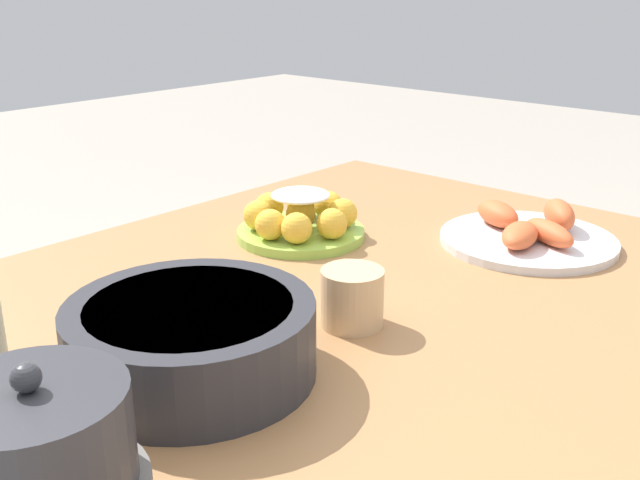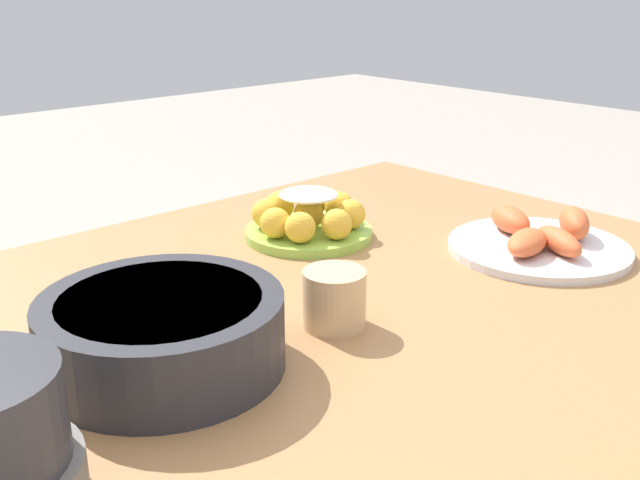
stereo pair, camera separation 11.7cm
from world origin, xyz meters
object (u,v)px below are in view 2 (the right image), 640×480
Objects in this scene: cake_plate at (308,219)px; cup_far at (334,299)px; dining_table at (334,352)px; serving_bowl at (162,330)px; seafood_platter at (540,241)px.

cake_plate is 2.69× the size of cup_far.
serving_bowl is (0.29, 0.02, 0.14)m from dining_table.
cup_far is at bearing 166.60° from serving_bowl.
cup_far is (-0.22, 0.05, -0.01)m from serving_bowl.
cake_plate is 0.35m from cup_far.
cake_plate is (-0.14, -0.22, 0.12)m from dining_table.
cake_plate is at bearing -123.04° from dining_table.
dining_table is at bearing -133.23° from cup_far.
serving_bowl reaches higher than cake_plate.
dining_table is at bearing -176.88° from serving_bowl.
cake_plate is at bearing -52.57° from seafood_platter.
dining_table is 0.29m from cake_plate.
cake_plate is at bearing -125.76° from cup_far.
seafood_platter is (-0.38, 0.09, 0.11)m from dining_table.
serving_bowl is 3.43× the size of cup_far.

